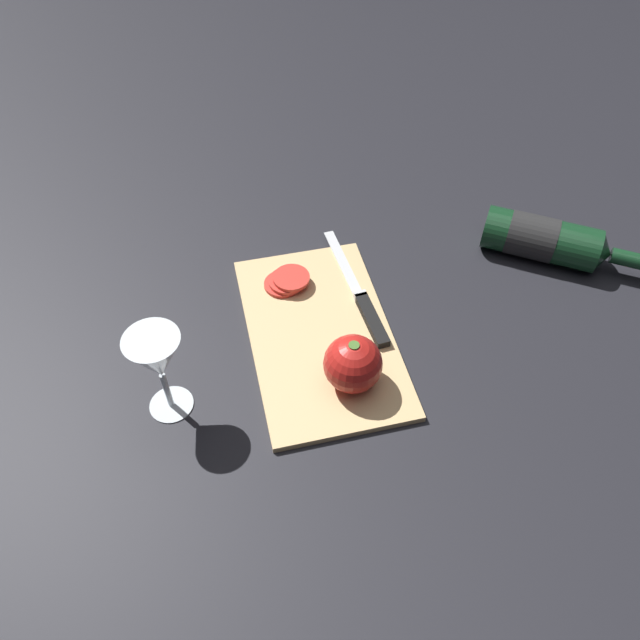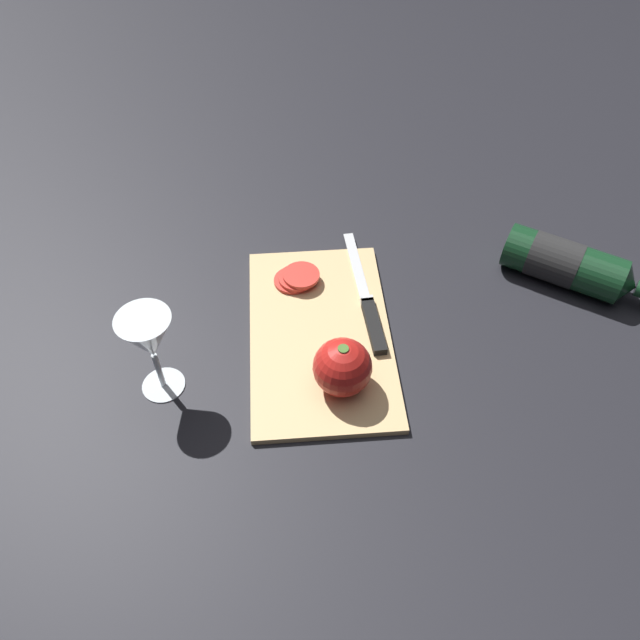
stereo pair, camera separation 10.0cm
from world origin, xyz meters
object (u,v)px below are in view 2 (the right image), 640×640
object	(u,v)px
knife	(370,315)
tomato_slice_stack_near	(297,278)
whole_tomato	(342,367)
wine_bottle	(569,265)
wine_glass	(149,340)

from	to	relation	value
knife	tomato_slice_stack_near	distance (m)	0.15
whole_tomato	tomato_slice_stack_near	world-z (taller)	whole_tomato
wine_bottle	wine_glass	size ratio (longest dim) A/B	1.90
wine_bottle	whole_tomato	world-z (taller)	whole_tomato
wine_bottle	whole_tomato	distance (m)	0.47
whole_tomato	knife	distance (m)	0.15
tomato_slice_stack_near	wine_bottle	bearing A→B (deg)	87.27
whole_tomato	wine_bottle	bearing A→B (deg)	115.83
wine_bottle	whole_tomato	size ratio (longest dim) A/B	3.31
wine_bottle	knife	world-z (taller)	wine_bottle
knife	whole_tomato	bearing A→B (deg)	151.20
tomato_slice_stack_near	knife	bearing A→B (deg)	52.14
wine_glass	knife	distance (m)	0.37
whole_tomato	tomato_slice_stack_near	distance (m)	0.24
knife	tomato_slice_stack_near	world-z (taller)	tomato_slice_stack_near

